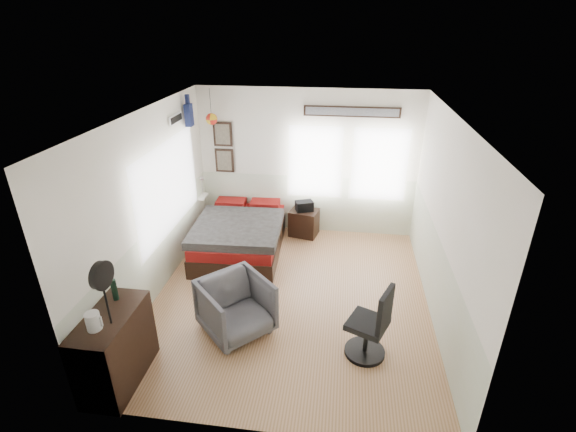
# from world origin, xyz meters

# --- Properties ---
(ground_plane) EXTENTS (4.00, 4.50, 0.01)m
(ground_plane) POSITION_xyz_m (0.00, 0.00, -0.01)
(ground_plane) COLOR #A46E42
(room_shell) EXTENTS (4.02, 4.52, 2.71)m
(room_shell) POSITION_xyz_m (-0.08, 0.19, 1.61)
(room_shell) COLOR silver
(room_shell) RESTS_ON ground_plane
(wall_decor) EXTENTS (3.55, 1.32, 1.44)m
(wall_decor) POSITION_xyz_m (-1.10, 1.96, 2.10)
(wall_decor) COLOR #362014
(wall_decor) RESTS_ON room_shell
(bed) EXTENTS (1.51, 2.04, 0.63)m
(bed) POSITION_xyz_m (-1.06, 1.24, 0.31)
(bed) COLOR black
(bed) RESTS_ON ground_plane
(dresser) EXTENTS (0.48, 1.00, 0.90)m
(dresser) POSITION_xyz_m (-1.74, -1.79, 0.45)
(dresser) COLOR black
(dresser) RESTS_ON ground_plane
(armchair) EXTENTS (1.16, 1.16, 0.76)m
(armchair) POSITION_xyz_m (-0.62, -0.81, 0.38)
(armchair) COLOR #54545C
(armchair) RESTS_ON ground_plane
(nightstand) EXTENTS (0.58, 0.50, 0.51)m
(nightstand) POSITION_xyz_m (-0.02, 2.02, 0.25)
(nightstand) COLOR black
(nightstand) RESTS_ON ground_plane
(task_chair) EXTENTS (0.58, 0.58, 1.00)m
(task_chair) POSITION_xyz_m (1.10, -1.03, 0.41)
(task_chair) COLOR black
(task_chair) RESTS_ON ground_plane
(kettle) EXTENTS (0.17, 0.15, 0.20)m
(kettle) POSITION_xyz_m (-1.76, -2.00, 1.00)
(kettle) COLOR silver
(kettle) RESTS_ON dresser
(bottle) EXTENTS (0.06, 0.06, 0.26)m
(bottle) POSITION_xyz_m (-1.80, -1.50, 1.03)
(bottle) COLOR black
(bottle) RESTS_ON dresser
(stand_fan) EXTENTS (0.10, 0.31, 0.74)m
(stand_fan) POSITION_xyz_m (-1.63, -1.89, 1.48)
(stand_fan) COLOR black
(stand_fan) RESTS_ON dresser
(black_bag) EXTENTS (0.37, 0.31, 0.19)m
(black_bag) POSITION_xyz_m (-0.02, 2.02, 0.60)
(black_bag) COLOR black
(black_bag) RESTS_ON nightstand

